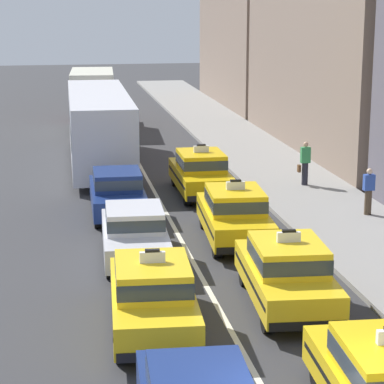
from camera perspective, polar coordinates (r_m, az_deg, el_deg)
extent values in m
cube|color=silver|center=(31.48, -2.68, 0.10)|extent=(0.14, 80.00, 0.01)
cube|color=gray|center=(28.01, 10.08, -1.64)|extent=(4.00, 90.00, 0.15)
cylinder|color=black|center=(19.86, -5.18, -7.12)|extent=(0.28, 0.65, 0.64)
cylinder|color=black|center=(19.93, -0.90, -6.99)|extent=(0.28, 0.65, 0.64)
cylinder|color=black|center=(17.03, -4.95, -10.74)|extent=(0.28, 0.65, 0.64)
cylinder|color=black|center=(17.12, 0.08, -10.56)|extent=(0.28, 0.65, 0.64)
cube|color=yellow|center=(18.33, -2.77, -7.71)|extent=(2.08, 4.60, 0.70)
cube|color=black|center=(18.31, -2.77, -7.57)|extent=(2.07, 4.25, 0.10)
cube|color=yellow|center=(17.96, -2.76, -5.89)|extent=(1.73, 2.20, 0.64)
cube|color=#2D3842|center=(17.96, -2.76, -5.89)|extent=(1.75, 2.22, 0.35)
cube|color=white|center=(17.82, -2.78, -4.56)|extent=(0.57, 0.15, 0.24)
cube|color=black|center=(17.77, -2.79, -4.10)|extent=(0.33, 0.13, 0.06)
cube|color=black|center=(20.49, -3.15, -6.13)|extent=(1.72, 0.25, 0.20)
cube|color=black|center=(16.40, -2.27, -11.31)|extent=(1.72, 0.25, 0.20)
cylinder|color=black|center=(24.54, -5.88, -3.09)|extent=(0.27, 0.65, 0.64)
cylinder|color=black|center=(24.60, -2.51, -2.98)|extent=(0.27, 0.65, 0.64)
cylinder|color=black|center=(21.83, -5.70, -5.20)|extent=(0.27, 0.65, 0.64)
cylinder|color=black|center=(21.91, -1.91, -5.07)|extent=(0.27, 0.65, 0.64)
cube|color=silver|center=(23.11, -4.02, -3.25)|extent=(1.96, 4.38, 0.66)
cube|color=silver|center=(22.84, -4.03, -1.80)|extent=(1.65, 1.97, 0.60)
cube|color=#2D3842|center=(22.84, -4.03, -1.80)|extent=(1.67, 1.99, 0.33)
cylinder|color=black|center=(29.27, -6.79, -0.37)|extent=(0.25, 0.65, 0.64)
cylinder|color=black|center=(29.35, -3.97, -0.27)|extent=(0.25, 0.65, 0.64)
cylinder|color=black|center=(26.53, -6.57, -1.83)|extent=(0.25, 0.65, 0.64)
cylinder|color=black|center=(26.61, -3.46, -1.71)|extent=(0.25, 0.65, 0.64)
cube|color=navy|center=(27.85, -5.22, -0.35)|extent=(1.85, 4.34, 0.66)
cube|color=navy|center=(27.61, -5.23, 0.87)|extent=(1.60, 1.93, 0.60)
cube|color=#2D3842|center=(27.61, -5.23, 0.87)|extent=(1.62, 1.95, 0.33)
cylinder|color=black|center=(39.49, -8.10, 3.21)|extent=(0.25, 0.64, 0.64)
cylinder|color=black|center=(39.56, -5.20, 3.30)|extent=(0.25, 0.64, 0.64)
cylinder|color=black|center=(32.89, -7.91, 1.14)|extent=(0.25, 0.64, 0.64)
cylinder|color=black|center=(32.98, -4.43, 1.26)|extent=(0.25, 0.64, 0.64)
cube|color=silver|center=(35.96, -6.49, 4.59)|extent=(2.69, 11.24, 2.90)
cube|color=#2D3842|center=(35.92, -6.50, 4.98)|extent=(2.71, 10.79, 0.84)
cube|color=black|center=(41.30, -6.88, 7.41)|extent=(2.13, 0.12, 0.36)
cylinder|color=black|center=(48.42, -7.99, 5.11)|extent=(0.28, 0.65, 0.64)
cylinder|color=black|center=(48.39, -5.73, 5.16)|extent=(0.28, 0.65, 0.64)
cylinder|color=black|center=(44.57, -8.14, 4.38)|extent=(0.28, 0.65, 0.64)
cylinder|color=black|center=(44.54, -5.69, 4.44)|extent=(0.28, 0.65, 0.64)
cube|color=maroon|center=(49.23, -6.89, 6.51)|extent=(2.24, 2.33, 2.10)
cube|color=#2D3842|center=(50.26, -6.88, 7.00)|extent=(1.93, 0.19, 0.76)
cube|color=beige|center=(45.93, -6.95, 6.70)|extent=(2.64, 5.34, 2.70)
cylinder|color=black|center=(16.05, 8.89, -12.46)|extent=(0.27, 0.65, 0.64)
cube|color=black|center=(16.79, 10.75, -10.93)|extent=(1.72, 0.23, 0.20)
cylinder|color=black|center=(21.26, 3.72, -5.68)|extent=(0.28, 0.66, 0.64)
cylinder|color=black|center=(21.55, 7.61, -5.51)|extent=(0.28, 0.66, 0.64)
cylinder|color=black|center=(18.45, 5.30, -8.78)|extent=(0.28, 0.66, 0.64)
cylinder|color=black|center=(18.78, 9.77, -8.52)|extent=(0.28, 0.66, 0.64)
cube|color=yellow|center=(19.87, 6.57, -6.08)|extent=(2.11, 4.61, 0.70)
cube|color=black|center=(19.85, 6.58, -5.94)|extent=(2.10, 4.26, 0.10)
cube|color=yellow|center=(19.51, 6.72, -4.37)|extent=(1.74, 2.21, 0.64)
cube|color=#2D3842|center=(19.51, 6.72, -4.37)|extent=(1.76, 2.23, 0.35)
cube|color=white|center=(19.38, 6.76, -3.13)|extent=(0.57, 0.16, 0.24)
cube|color=black|center=(19.34, 6.77, -2.71)|extent=(0.33, 0.13, 0.06)
cube|color=black|center=(21.99, 5.33, -4.78)|extent=(1.72, 0.26, 0.20)
cube|color=black|center=(17.95, 8.07, -9.17)|extent=(1.72, 0.26, 0.20)
cylinder|color=black|center=(26.33, 0.85, -1.86)|extent=(0.28, 0.65, 0.64)
cylinder|color=black|center=(26.54, 4.02, -1.77)|extent=(0.28, 0.65, 0.64)
cylinder|color=black|center=(23.42, 1.75, -3.84)|extent=(0.28, 0.65, 0.64)
cylinder|color=black|center=(23.65, 5.30, -3.71)|extent=(0.28, 0.65, 0.64)
cube|color=yellow|center=(24.87, 2.97, -1.96)|extent=(2.09, 4.61, 0.70)
cube|color=black|center=(24.86, 2.97, -1.85)|extent=(2.09, 4.25, 0.10)
cube|color=yellow|center=(24.56, 3.04, -0.55)|extent=(1.73, 2.20, 0.64)
cube|color=#2D3842|center=(24.56, 3.04, -0.55)|extent=(1.76, 2.22, 0.35)
cube|color=white|center=(24.46, 3.05, 0.45)|extent=(0.57, 0.16, 0.24)
cube|color=black|center=(24.42, 3.06, 0.79)|extent=(0.33, 0.13, 0.06)
cube|color=black|center=(27.05, 2.23, -1.23)|extent=(1.72, 0.25, 0.20)
cube|color=black|center=(22.85, 3.82, -4.04)|extent=(1.72, 0.25, 0.20)
cylinder|color=black|center=(32.09, -1.18, 0.96)|extent=(0.25, 0.64, 0.64)
cylinder|color=black|center=(32.33, 1.41, 1.05)|extent=(0.25, 0.64, 0.64)
cylinder|color=black|center=(29.15, -0.33, -0.34)|extent=(0.25, 0.64, 0.64)
cylinder|color=black|center=(29.41, 2.52, -0.23)|extent=(0.25, 0.64, 0.64)
cube|color=yellow|center=(30.65, 0.59, 1.03)|extent=(1.84, 4.52, 0.70)
cube|color=black|center=(30.64, 0.59, 1.12)|extent=(1.86, 4.16, 0.10)
cube|color=yellow|center=(30.37, 0.64, 2.20)|extent=(1.62, 2.11, 0.64)
cube|color=#2D3842|center=(30.37, 0.64, 2.20)|extent=(1.64, 2.14, 0.35)
cube|color=white|center=(30.29, 0.64, 3.02)|extent=(0.56, 0.13, 0.24)
cube|color=black|center=(30.26, 0.64, 3.30)|extent=(0.32, 0.11, 0.06)
cube|color=black|center=(32.84, -0.07, 1.43)|extent=(1.71, 0.16, 0.20)
cube|color=black|center=(28.59, 1.35, -0.41)|extent=(1.71, 0.16, 0.20)
cylinder|color=#23232D|center=(31.97, 7.87, 1.27)|extent=(0.24, 0.24, 0.87)
cube|color=#338C4C|center=(31.82, 7.92, 2.57)|extent=(0.36, 0.22, 0.61)
sphere|color=tan|center=(31.75, 7.94, 3.31)|extent=(0.20, 0.20, 0.20)
cube|color=brown|center=(31.85, 7.47, 1.64)|extent=(0.10, 0.20, 0.28)
cylinder|color=#473828|center=(28.00, 12.17, -0.70)|extent=(0.24, 0.24, 0.84)
cube|color=#2D4CA5|center=(27.85, 12.24, 0.66)|extent=(0.36, 0.22, 0.53)
sphere|color=beige|center=(27.77, 12.28, 1.42)|extent=(0.20, 0.20, 0.20)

